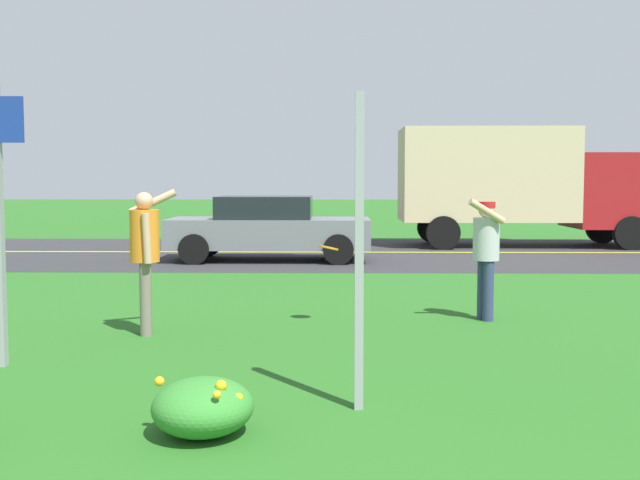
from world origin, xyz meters
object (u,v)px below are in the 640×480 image
person_thrower_orange_shirt (145,249)px  frisbee_orange (328,248)px  car_gray_center_left (268,228)px  person_catcher_red_cap_gray_shirt (486,248)px  sign_post_by_roadside (359,252)px  box_truck_red (519,180)px

person_thrower_orange_shirt → frisbee_orange: size_ratio=6.54×
person_thrower_orange_shirt → car_gray_center_left: bearing=85.2°
person_thrower_orange_shirt → person_catcher_red_cap_gray_shirt: (4.18, 1.05, -0.07)m
sign_post_by_roadside → person_catcher_red_cap_gray_shirt: bearing=66.3°
person_catcher_red_cap_gray_shirt → car_gray_center_left: 8.22m
sign_post_by_roadside → frisbee_orange: 3.72m
frisbee_orange → box_truck_red: bearing=66.5°
person_thrower_orange_shirt → car_gray_center_left: person_thrower_orange_shirt is taller
sign_post_by_roadside → box_truck_red: (4.80, 15.36, 0.55)m
frisbee_orange → box_truck_red: box_truck_red is taller
person_thrower_orange_shirt → sign_post_by_roadside: bearing=-50.7°
box_truck_red → frisbee_orange: bearing=-113.5°
sign_post_by_roadside → box_truck_red: box_truck_red is taller
sign_post_by_roadside → box_truck_red: bearing=72.6°
person_catcher_red_cap_gray_shirt → box_truck_red: 11.78m
frisbee_orange → person_catcher_red_cap_gray_shirt: bearing=8.6°
box_truck_red → sign_post_by_roadside: bearing=-107.4°
person_thrower_orange_shirt → person_catcher_red_cap_gray_shirt: person_thrower_orange_shirt is taller
sign_post_by_roadside → car_gray_center_left: bearing=98.4°
person_catcher_red_cap_gray_shirt → car_gray_center_left: bearing=114.9°
person_thrower_orange_shirt → car_gray_center_left: (0.72, 8.51, -0.27)m
sign_post_by_roadside → person_thrower_orange_shirt: sign_post_by_roadside is taller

